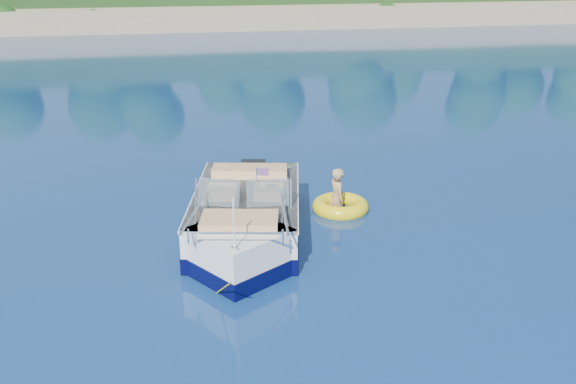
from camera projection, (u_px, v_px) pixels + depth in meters
The scene contains 4 objects.
ground at pixel (301, 241), 12.14m from camera, with size 160.00×160.00×0.00m, color #091F41.
motorboat at pixel (245, 222), 12.11m from camera, with size 2.72×5.54×1.87m.
tow_tube at pixel (340, 206), 13.59m from camera, with size 1.40×1.40×0.32m.
boy at pixel (336, 209), 13.68m from camera, with size 0.51×0.34×1.40m, color tan.
Camera 1 is at (-2.39, -10.78, 5.14)m, focal length 40.00 mm.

